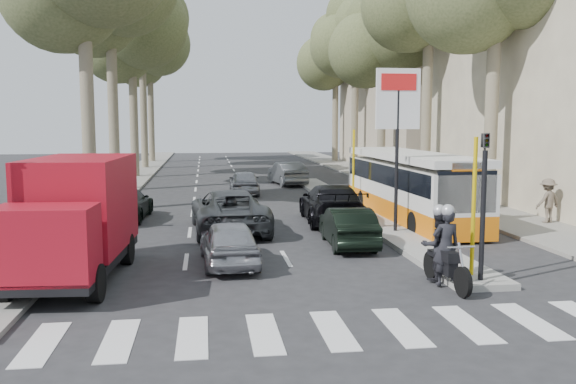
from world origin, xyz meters
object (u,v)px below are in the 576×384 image
at_px(silver_hatchback, 229,242).
at_px(city_bus, 410,184).
at_px(dark_hatchback, 348,227).
at_px(motorcycle, 442,248).
at_px(red_truck, 75,216).

relative_size(silver_hatchback, city_bus, 0.36).
relative_size(silver_hatchback, dark_hatchback, 0.98).
bearing_deg(motorcycle, city_bus, 71.64).
distance_m(dark_hatchback, red_truck, 8.13).
relative_size(dark_hatchback, red_truck, 0.65).
height_order(dark_hatchback, red_truck, red_truck).
height_order(dark_hatchback, motorcycle, motorcycle).
bearing_deg(city_bus, dark_hatchback, -128.70).
distance_m(dark_hatchback, motorcycle, 4.86).
bearing_deg(motorcycle, dark_hatchback, 99.83).
bearing_deg(dark_hatchback, red_truck, 23.72).
distance_m(silver_hatchback, red_truck, 4.01).
distance_m(silver_hatchback, dark_hatchback, 4.23).
distance_m(city_bus, motorcycle, 9.70).
xyz_separation_m(silver_hatchback, motorcycle, (4.90, -2.73, 0.28)).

